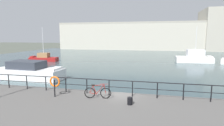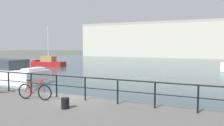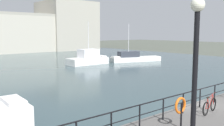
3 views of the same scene
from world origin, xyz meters
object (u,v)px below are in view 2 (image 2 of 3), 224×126
(moored_green_narrowboat, at_px, (48,62))
(mooring_bollard, at_px, (65,103))
(harbor_building, at_px, (222,38))
(moored_small_launch, at_px, (7,73))
(parked_bicycle, at_px, (35,91))

(moored_green_narrowboat, bearing_deg, mooring_bollard, 122.65)
(harbor_building, height_order, moored_green_narrowboat, harbor_building)
(moored_small_launch, height_order, mooring_bollard, moored_small_launch)
(harbor_building, relative_size, parked_bicycle, 38.11)
(parked_bicycle, distance_m, mooring_bollard, 2.31)
(moored_small_launch, xyz_separation_m, mooring_bollard, (13.21, -8.62, 0.39))
(parked_bicycle, xyz_separation_m, mooring_bollard, (2.21, -0.67, -0.17))
(harbor_building, bearing_deg, moored_small_launch, -109.15)
(moored_small_launch, distance_m, moored_green_narrowboat, 16.84)
(harbor_building, distance_m, moored_green_narrowboat, 48.11)
(harbor_building, height_order, mooring_bollard, harbor_building)
(harbor_building, distance_m, parked_bicycle, 63.35)
(moored_small_launch, bearing_deg, parked_bicycle, -33.65)
(moored_green_narrowboat, xyz_separation_m, mooring_bollard, (20.85, -23.62, 0.64))
(mooring_bollard, bearing_deg, harbor_building, 84.76)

